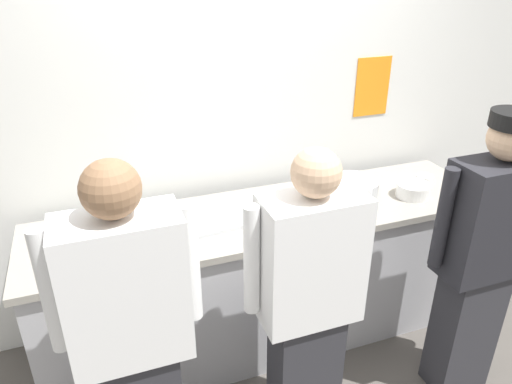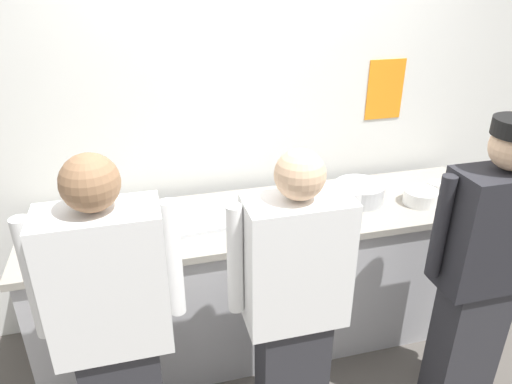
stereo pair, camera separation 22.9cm
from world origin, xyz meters
The scene contains 14 objects.
ground_plane centered at (0.00, 0.00, 0.00)m, with size 9.00×9.00×0.00m, color #514C47.
wall_back centered at (0.00, 0.85, 1.33)m, with size 4.34×0.11×2.66m.
prep_counter centered at (0.00, 0.37, 0.46)m, with size 2.77×0.70×0.92m.
chef_near_left centered at (-0.88, -0.35, 0.87)m, with size 0.60×0.24×1.65m.
chef_center centered at (-0.10, -0.36, 0.84)m, with size 0.59×0.24×1.59m.
chef_far_right centered at (0.88, -0.37, 0.88)m, with size 0.60×0.24×1.64m.
plate_stack_front centered at (0.91, 0.26, 0.96)m, with size 0.20×0.20×0.08m.
mixing_bowl_steel centered at (0.56, 0.39, 0.97)m, with size 0.30×0.30×0.11m, color #B7BABF.
sheet_tray centered at (-0.36, 0.37, 0.93)m, with size 0.44×0.29×0.02m, color #B7BABF.
squeeze_bottle_primary centered at (-0.92, 0.22, 1.01)m, with size 0.06×0.06×0.19m.
ramekin_green_sauce centered at (-0.70, 0.39, 0.94)m, with size 0.10×0.10×0.04m.
ramekin_yellow_sauce centered at (1.12, 0.42, 0.94)m, with size 0.11×0.11×0.04m.
ramekin_orange_sauce centered at (0.28, 0.54, 0.94)m, with size 0.11×0.11×0.04m.
deli_cup centered at (-0.03, 0.17, 0.96)m, with size 0.09×0.09×0.08m, color white.
Camera 2 is at (-0.70, -1.97, 2.25)m, focal length 33.50 mm.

